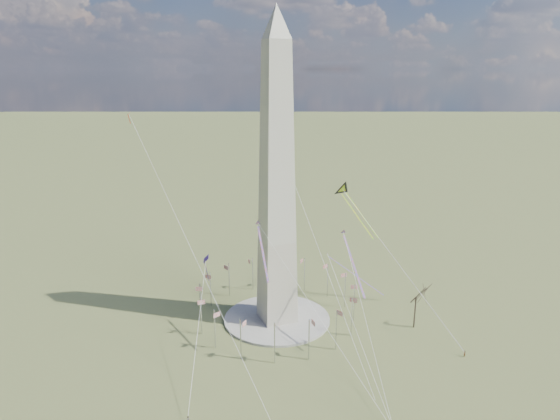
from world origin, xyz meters
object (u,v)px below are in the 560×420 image
object	(u,v)px
person_east	(464,354)
person_west	(188,420)
washington_monument	(277,183)
kite_delta_black	(344,192)
tree_near	(416,295)

from	to	relation	value
person_east	person_west	world-z (taller)	person_east
washington_monument	kite_delta_black	world-z (taller)	washington_monument
tree_near	person_east	xyz separation A→B (m)	(3.37, -20.20, -10.78)
washington_monument	person_east	xyz separation A→B (m)	(43.77, -41.50, -46.97)
tree_near	kite_delta_black	world-z (taller)	kite_delta_black
washington_monument	person_west	bearing A→B (deg)	-133.67
washington_monument	person_west	distance (m)	72.95
person_east	person_west	distance (m)	82.30
person_east	kite_delta_black	size ratio (longest dim) A/B	0.09
washington_monument	person_east	world-z (taller)	washington_monument
tree_near	kite_delta_black	bearing A→B (deg)	102.74
washington_monument	person_west	world-z (taller)	washington_monument
tree_near	person_west	bearing A→B (deg)	-166.42
washington_monument	kite_delta_black	size ratio (longest dim) A/B	4.71
person_east	tree_near	bearing A→B (deg)	-112.08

